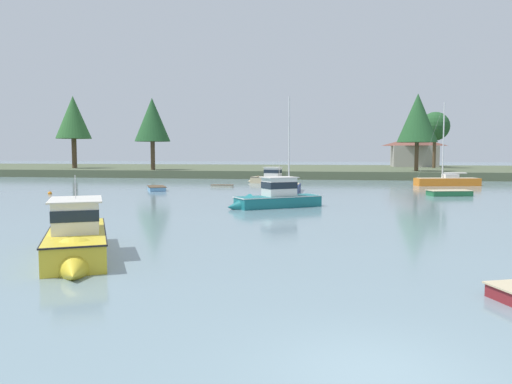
# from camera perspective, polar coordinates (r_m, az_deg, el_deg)

# --- Properties ---
(ground_plane) EXTENTS (431.82, 431.82, 0.00)m
(ground_plane) POSITION_cam_1_polar(r_m,az_deg,el_deg) (9.68, 13.80, -19.85)
(ground_plane) COLOR gray
(far_shore_bank) EXTENTS (194.32, 41.86, 1.21)m
(far_shore_bank) POSITION_cam_1_polar(r_m,az_deg,el_deg) (94.19, 10.02, 2.45)
(far_shore_bank) COLOR #4C563D
(far_shore_bank) RESTS_ON ground
(sailboat_navy) EXTENTS (2.13, 7.57, 10.03)m
(sailboat_navy) POSITION_cam_1_polar(r_m,az_deg,el_deg) (49.70, 3.89, 0.22)
(sailboat_navy) COLOR navy
(sailboat_navy) RESTS_ON ground
(dinghy_skyblue) EXTENTS (3.24, 4.17, 0.62)m
(dinghy_skyblue) POSITION_cam_1_polar(r_m,az_deg,el_deg) (53.10, -11.51, 0.35)
(dinghy_skyblue) COLOR #669ECC
(dinghy_skyblue) RESTS_ON ground
(cruiser_yellow) EXTENTS (5.44, 7.88, 3.84)m
(cruiser_yellow) POSITION_cam_1_polar(r_m,az_deg,el_deg) (19.66, -20.19, -5.87)
(cruiser_yellow) COLOR gold
(cruiser_yellow) RESTS_ON ground
(dinghy_green) EXTENTS (4.27, 2.73, 0.72)m
(dinghy_green) POSITION_cam_1_polar(r_m,az_deg,el_deg) (48.97, 21.59, -0.20)
(dinghy_green) COLOR #236B3D
(dinghy_green) RESTS_ON ground
(sailboat_orange) EXTENTS (7.90, 3.61, 10.72)m
(sailboat_orange) POSITION_cam_1_polar(r_m,az_deg,el_deg) (64.02, 21.37, 0.91)
(sailboat_orange) COLOR orange
(sailboat_orange) RESTS_ON ground
(cruiser_teal) EXTENTS (7.02, 5.73, 4.27)m
(cruiser_teal) POSITION_cam_1_polar(r_m,az_deg,el_deg) (35.75, 1.77, -0.99)
(cruiser_teal) COLOR #196B70
(cruiser_teal) RESTS_ON ground
(cruiser_sand) EXTENTS (6.69, 3.32, 3.52)m
(cruiser_sand) POSITION_cam_1_polar(r_m,az_deg,el_deg) (64.39, 1.52, 1.47)
(cruiser_sand) COLOR tan
(cruiser_sand) RESTS_ON ground
(dinghy_cream) EXTENTS (2.65, 1.14, 0.41)m
(dinghy_cream) POSITION_cam_1_polar(r_m,az_deg,el_deg) (57.05, -3.96, 0.67)
(dinghy_cream) COLOR beige
(dinghy_cream) RESTS_ON ground
(mooring_buoy_orange) EXTENTS (0.39, 0.39, 0.44)m
(mooring_buoy_orange) POSITION_cam_1_polar(r_m,az_deg,el_deg) (51.40, -22.88, -0.15)
(mooring_buoy_orange) COLOR orange
(mooring_buoy_orange) RESTS_ON ground
(shore_tree_left_mid) EXTENTS (5.28, 5.28, 10.28)m
(shore_tree_left_mid) POSITION_cam_1_polar(r_m,az_deg,el_deg) (96.28, 20.13, 7.16)
(shore_tree_left_mid) COLOR brown
(shore_tree_left_mid) RESTS_ON far_shore_bank
(shore_tree_center_left) EXTENTS (6.28, 6.28, 13.06)m
(shore_tree_center_left) POSITION_cam_1_polar(r_m,az_deg,el_deg) (95.48, -20.52, 8.10)
(shore_tree_center_left) COLOR brown
(shore_tree_center_left) RESTS_ON far_shore_bank
(shore_tree_left) EXTENTS (5.76, 5.76, 11.69)m
(shore_tree_left) POSITION_cam_1_polar(r_m,az_deg,el_deg) (82.20, -12.00, 8.19)
(shore_tree_left) COLOR brown
(shore_tree_left) RESTS_ON far_shore_bank
(shore_tree_far_right) EXTENTS (6.00, 6.00, 11.73)m
(shore_tree_far_right) POSITION_cam_1_polar(r_m,az_deg,el_deg) (78.63, 18.30, 8.17)
(shore_tree_far_right) COLOR brown
(shore_tree_far_right) RESTS_ON far_shore_bank
(cottage_near_water) EXTENTS (9.33, 7.44, 6.03)m
(cottage_near_water) POSITION_cam_1_polar(r_m,az_deg,el_deg) (104.43, 17.94, 4.54)
(cottage_near_water) COLOR #9E998E
(cottage_near_water) RESTS_ON far_shore_bank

